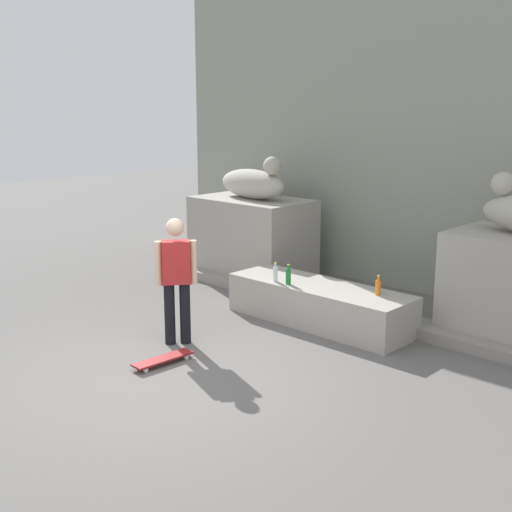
% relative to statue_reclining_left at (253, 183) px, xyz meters
% --- Properties ---
extents(ground_plane, '(40.00, 40.00, 0.00)m').
position_rel_statue_reclining_left_xyz_m(ground_plane, '(2.48, -3.96, -1.72)').
color(ground_plane, '#605E5B').
extents(facade_wall, '(10.48, 0.60, 5.86)m').
position_rel_statue_reclining_left_xyz_m(facade_wall, '(2.48, 1.43, 1.20)').
color(facade_wall, gray).
rests_on(facade_wall, ground_plane).
extents(pedestal_left, '(2.11, 1.29, 1.44)m').
position_rel_statue_reclining_left_xyz_m(pedestal_left, '(-0.04, 0.00, -1.00)').
color(pedestal_left, '#A39E93').
rests_on(pedestal_left, ground_plane).
extents(statue_reclining_left, '(1.66, 0.76, 0.78)m').
position_rel_statue_reclining_left_xyz_m(statue_reclining_left, '(0.00, 0.00, 0.00)').
color(statue_reclining_left, '#B1AF9B').
rests_on(statue_reclining_left, pedestal_left).
extents(ledge_block, '(2.79, 0.90, 0.57)m').
position_rel_statue_reclining_left_xyz_m(ledge_block, '(2.48, -1.23, -1.44)').
color(ledge_block, '#A39E93').
rests_on(ledge_block, ground_plane).
extents(skater, '(0.38, 0.44, 1.67)m').
position_rel_statue_reclining_left_xyz_m(skater, '(1.65, -3.16, -0.80)').
color(skater, black).
rests_on(skater, ground_plane).
extents(skateboard, '(0.24, 0.81, 0.08)m').
position_rel_statue_reclining_left_xyz_m(skateboard, '(2.07, -3.76, -1.66)').
color(skateboard, maroon).
rests_on(skateboard, ground_plane).
extents(bottle_clear, '(0.07, 0.07, 0.28)m').
position_rel_statue_reclining_left_xyz_m(bottle_clear, '(1.91, -1.54, -1.04)').
color(bottle_clear, silver).
rests_on(bottle_clear, ledge_block).
extents(bottle_orange, '(0.07, 0.07, 0.27)m').
position_rel_statue_reclining_left_xyz_m(bottle_orange, '(3.37, -1.10, -1.04)').
color(bottle_orange, orange).
rests_on(bottle_orange, ledge_block).
extents(bottle_green, '(0.08, 0.08, 0.29)m').
position_rel_statue_reclining_left_xyz_m(bottle_green, '(2.14, -1.52, -1.03)').
color(bottle_green, '#1E722D').
rests_on(bottle_green, ledge_block).
extents(stair_step, '(7.14, 0.50, 0.16)m').
position_rel_statue_reclining_left_xyz_m(stair_step, '(2.48, -0.66, -1.64)').
color(stair_step, gray).
rests_on(stair_step, ground_plane).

